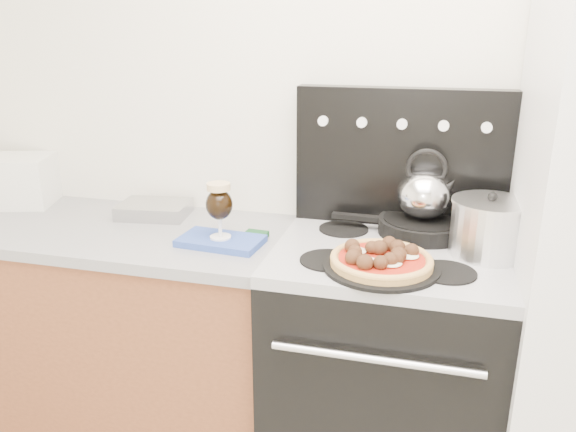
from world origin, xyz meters
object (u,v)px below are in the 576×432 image
(stove_body, at_px, (382,373))
(pizza, at_px, (381,258))
(skillet, at_px, (422,226))
(stock_pot, at_px, (489,229))
(toaster_oven, at_px, (13,180))
(beer_glass, at_px, (219,210))
(pizza_pan, at_px, (381,266))
(tea_kettle, at_px, (425,190))
(base_cabinet, at_px, (112,332))
(oven_mitt, at_px, (221,241))

(stove_body, height_order, pizza, pizza)
(stove_body, distance_m, skillet, 0.55)
(stove_body, distance_m, stock_pot, 0.64)
(toaster_oven, xyz_separation_m, beer_glass, (1.03, -0.23, 0.02))
(beer_glass, relative_size, pizza_pan, 0.56)
(toaster_oven, height_order, tea_kettle, tea_kettle)
(pizza_pan, bearing_deg, stock_pot, 32.04)
(skillet, height_order, stock_pot, stock_pot)
(skillet, relative_size, tea_kettle, 1.46)
(base_cabinet, height_order, oven_mitt, oven_mitt)
(pizza_pan, height_order, pizza, pizza)
(skillet, distance_m, stock_pot, 0.26)
(pizza_pan, bearing_deg, tea_kettle, 72.32)
(oven_mitt, bearing_deg, stove_body, 5.25)
(pizza, xyz_separation_m, skillet, (0.11, 0.34, -0.01))
(stock_pot, bearing_deg, stove_body, -173.20)
(pizza_pan, bearing_deg, skillet, 72.32)
(toaster_oven, bearing_deg, pizza_pan, -28.95)
(beer_glass, bearing_deg, tea_kettle, 18.94)
(oven_mitt, relative_size, stock_pot, 1.21)
(toaster_oven, xyz_separation_m, pizza, (1.59, -0.34, -0.05))
(oven_mitt, height_order, pizza_pan, pizza_pan)
(pizza_pan, xyz_separation_m, skillet, (0.11, 0.34, 0.02))
(beer_glass, relative_size, pizza, 0.65)
(oven_mitt, relative_size, skillet, 0.93)
(oven_mitt, bearing_deg, skillet, 18.94)
(toaster_oven, relative_size, tea_kettle, 1.55)
(stove_body, bearing_deg, stock_pot, 6.80)
(pizza_pan, relative_size, stock_pot, 1.50)
(stove_body, height_order, oven_mitt, oven_mitt)
(stock_pot, bearing_deg, pizza_pan, -147.96)
(oven_mitt, relative_size, tea_kettle, 1.36)
(oven_mitt, distance_m, pizza, 0.58)
(oven_mitt, relative_size, pizza, 0.92)
(stove_body, relative_size, stock_pot, 3.70)
(oven_mitt, xyz_separation_m, beer_glass, (0.00, 0.00, 0.11))
(oven_mitt, distance_m, beer_glass, 0.11)
(oven_mitt, bearing_deg, tea_kettle, 18.94)
(beer_glass, bearing_deg, pizza, -10.95)
(stove_body, bearing_deg, pizza_pan, -94.67)
(stove_body, xyz_separation_m, tea_kettle, (0.10, 0.18, 0.64))
(toaster_oven, relative_size, stock_pot, 1.37)
(base_cabinet, distance_m, toaster_oven, 0.78)
(beer_glass, bearing_deg, base_cabinet, 171.54)
(beer_glass, bearing_deg, skillet, 18.94)
(toaster_oven, height_order, beer_glass, beer_glass)
(pizza_pan, xyz_separation_m, pizza, (-0.00, 0.00, 0.03))
(toaster_oven, distance_m, oven_mitt, 1.06)
(stove_body, bearing_deg, toaster_oven, 173.82)
(toaster_oven, distance_m, stock_pot, 1.92)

